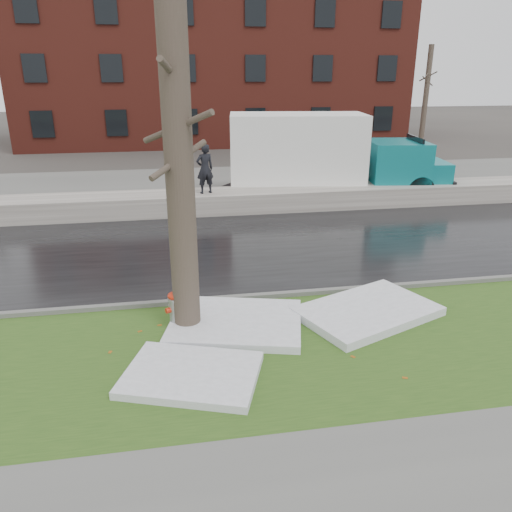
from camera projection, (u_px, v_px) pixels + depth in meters
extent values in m
plane|color=#47423D|center=(250.00, 321.00, 10.37)|extent=(120.00, 120.00, 0.00)
cube|color=#2A4A18|center=(261.00, 352.00, 9.21)|extent=(60.00, 4.50, 0.04)
cube|color=black|center=(226.00, 249.00, 14.52)|extent=(60.00, 7.00, 0.03)
cube|color=slate|center=(204.00, 186.00, 22.37)|extent=(60.00, 9.00, 0.03)
cube|color=slate|center=(243.00, 298.00, 11.27)|extent=(60.00, 0.15, 0.14)
cube|color=#BDB6AC|center=(213.00, 202.00, 18.27)|extent=(60.00, 1.60, 0.75)
cube|color=maroon|center=(212.00, 69.00, 36.63)|extent=(26.00, 12.00, 10.00)
cylinder|color=brown|center=(95.00, 97.00, 32.28)|extent=(0.36, 0.36, 6.50)
cylinder|color=brown|center=(93.00, 82.00, 31.95)|extent=(0.84, 1.62, 0.73)
cylinder|color=brown|center=(92.00, 67.00, 31.63)|extent=(1.08, 1.26, 0.66)
cylinder|color=brown|center=(94.00, 91.00, 32.16)|extent=(1.40, 0.61, 0.63)
cylinder|color=brown|center=(426.00, 96.00, 33.93)|extent=(0.36, 0.36, 6.50)
cylinder|color=brown|center=(428.00, 81.00, 33.60)|extent=(0.84, 1.62, 0.73)
cylinder|color=brown|center=(429.00, 67.00, 33.28)|extent=(1.08, 1.26, 0.66)
cylinder|color=brown|center=(427.00, 90.00, 33.81)|extent=(1.40, 0.61, 0.63)
cylinder|color=#93969A|center=(175.00, 312.00, 9.92)|extent=(0.30, 0.30, 0.70)
ellipsoid|color=red|center=(174.00, 296.00, 9.80)|extent=(0.35, 0.35, 0.16)
cylinder|color=red|center=(174.00, 292.00, 9.76)|extent=(0.07, 0.07, 0.05)
cylinder|color=red|center=(168.00, 310.00, 9.82)|extent=(0.13, 0.14, 0.11)
cylinder|color=red|center=(182.00, 307.00, 9.97)|extent=(0.13, 0.14, 0.11)
cylinder|color=#93969A|center=(172.00, 306.00, 10.01)|extent=(0.17, 0.15, 0.14)
cylinder|color=brown|center=(179.00, 165.00, 8.89)|extent=(0.68, 0.68, 6.56)
cylinder|color=brown|center=(177.00, 127.00, 8.66)|extent=(1.26, 1.19, 0.68)
cylinder|color=brown|center=(174.00, 76.00, 8.37)|extent=(0.56, 1.41, 0.62)
cylinder|color=brown|center=(179.00, 160.00, 8.86)|extent=(1.09, 0.99, 0.59)
cube|color=black|center=(327.00, 183.00, 20.14)|extent=(7.78, 1.99, 0.21)
cube|color=white|center=(297.00, 148.00, 19.60)|extent=(5.48, 3.09, 2.60)
cube|color=#0D747B|center=(396.00, 162.00, 19.94)|extent=(2.51, 2.59, 1.64)
cube|color=#0D747B|center=(429.00, 171.00, 20.13)|extent=(1.43, 2.26, 0.87)
cube|color=black|center=(414.00, 147.00, 19.76)|extent=(0.33, 1.92, 0.87)
cube|color=black|center=(217.00, 191.00, 20.09)|extent=(1.79, 1.37, 0.65)
cylinder|color=black|center=(420.00, 190.00, 19.34)|extent=(1.09, 0.43, 1.06)
cylinder|color=black|center=(404.00, 179.00, 21.24)|extent=(1.09, 0.43, 1.06)
cylinder|color=black|center=(306.00, 191.00, 19.19)|extent=(1.09, 0.43, 1.06)
cylinder|color=black|center=(300.00, 180.00, 21.09)|extent=(1.09, 0.43, 1.06)
cylinder|color=black|center=(266.00, 191.00, 19.14)|extent=(1.09, 0.43, 1.06)
cylinder|color=black|center=(264.00, 180.00, 21.03)|extent=(1.09, 0.43, 1.06)
imported|color=black|center=(205.00, 169.00, 17.63)|extent=(0.73, 0.59, 1.75)
cube|color=white|center=(236.00, 322.00, 10.07)|extent=(3.01, 2.58, 0.16)
cube|color=white|center=(192.00, 374.00, 8.37)|extent=(2.60, 2.23, 0.14)
cube|color=white|center=(367.00, 311.00, 10.52)|extent=(3.28, 2.74, 0.18)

